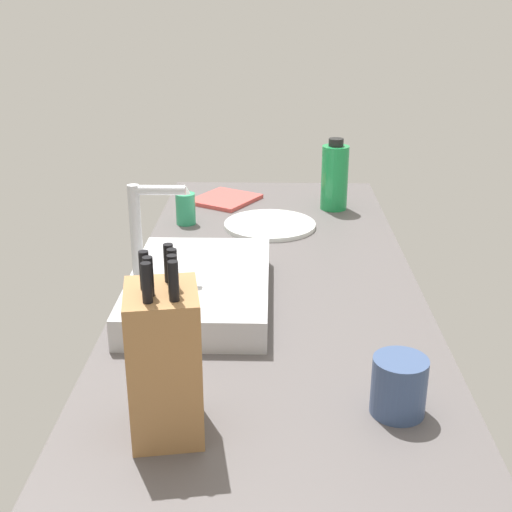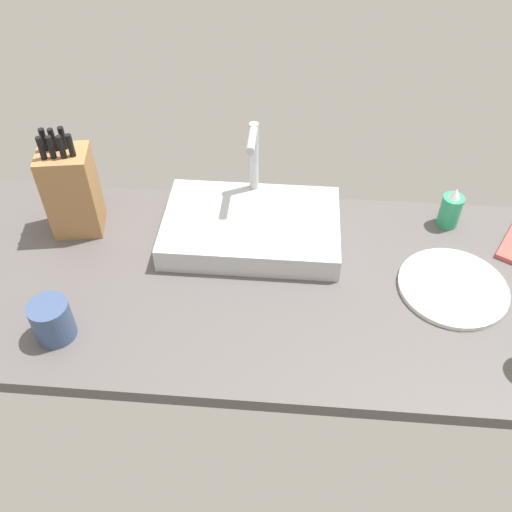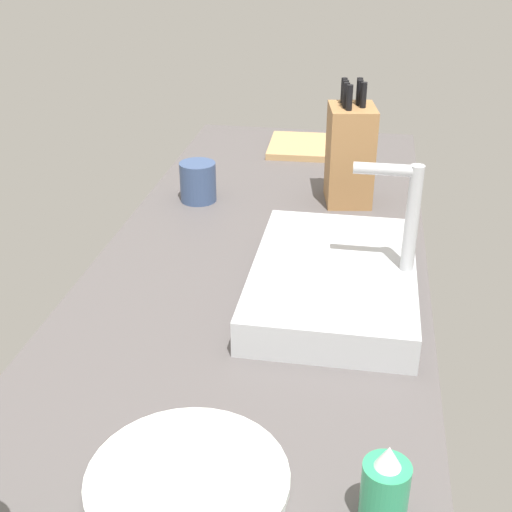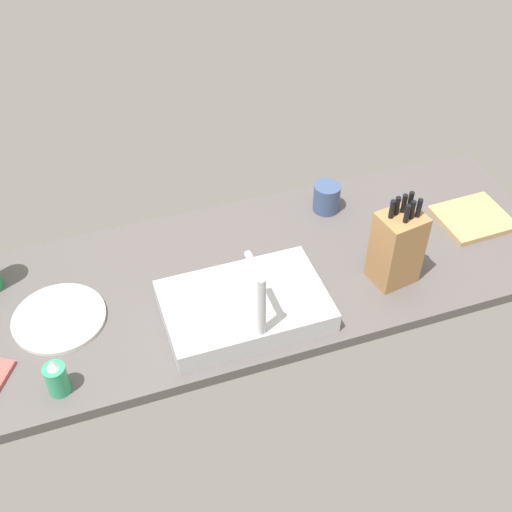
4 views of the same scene
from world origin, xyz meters
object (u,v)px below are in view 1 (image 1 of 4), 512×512
(sink_basin, at_px, (198,288))
(knife_block, at_px, (162,361))
(faucet, at_px, (140,236))
(water_bottle, at_px, (333,177))
(coffee_mug, at_px, (396,386))
(dish_towel, at_px, (224,199))
(dinner_plate, at_px, (269,225))
(soap_bottle, at_px, (184,207))

(sink_basin, relative_size, knife_block, 1.55)
(faucet, distance_m, water_bottle, 0.80)
(faucet, height_order, coffee_mug, faucet)
(faucet, relative_size, dish_towel, 1.39)
(faucet, xyz_separation_m, dinner_plate, (0.49, -0.26, -0.14))
(sink_basin, height_order, faucet, faucet)
(sink_basin, relative_size, dish_towel, 2.40)
(soap_bottle, height_order, water_bottle, water_bottle)
(knife_block, bearing_deg, dinner_plate, -18.52)
(soap_bottle, distance_m, dinner_plate, 0.24)
(coffee_mug, bearing_deg, water_bottle, 0.81)
(faucet, distance_m, coffee_mug, 0.62)
(sink_basin, height_order, water_bottle, water_bottle)
(dish_towel, bearing_deg, faucet, 170.76)
(water_bottle, distance_m, coffee_mug, 1.06)
(knife_block, height_order, coffee_mug, knife_block)
(sink_basin, xyz_separation_m, faucet, (-0.00, 0.12, 0.12))
(soap_bottle, xyz_separation_m, coffee_mug, (-0.90, -0.44, -0.00))
(faucet, height_order, dinner_plate, faucet)
(dish_towel, bearing_deg, knife_block, 179.70)
(sink_basin, xyz_separation_m, dinner_plate, (0.49, -0.14, -0.03))
(knife_block, bearing_deg, soap_bottle, -4.27)
(faucet, height_order, soap_bottle, faucet)
(faucet, bearing_deg, coffee_mug, -130.16)
(faucet, distance_m, dinner_plate, 0.57)
(coffee_mug, bearing_deg, dinner_plate, 13.11)
(knife_block, height_order, dish_towel, knife_block)
(dish_towel, bearing_deg, coffee_mug, -162.91)
(sink_basin, height_order, soap_bottle, soap_bottle)
(knife_block, bearing_deg, coffee_mug, -90.67)
(water_bottle, xyz_separation_m, dish_towel, (0.07, 0.33, -0.09))
(sink_basin, relative_size, water_bottle, 2.08)
(faucet, xyz_separation_m, soap_bottle, (0.51, -0.02, -0.10))
(coffee_mug, bearing_deg, knife_block, 98.94)
(water_bottle, bearing_deg, dish_towel, 78.54)
(dinner_plate, bearing_deg, soap_bottle, 84.30)
(faucet, xyz_separation_m, coffee_mug, (-0.39, -0.46, -0.10))
(faucet, distance_m, soap_bottle, 0.52)
(sink_basin, height_order, dinner_plate, sink_basin)
(sink_basin, height_order, coffee_mug, coffee_mug)
(soap_bottle, xyz_separation_m, dinner_plate, (-0.02, -0.24, -0.04))
(knife_block, bearing_deg, dish_towel, -9.91)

